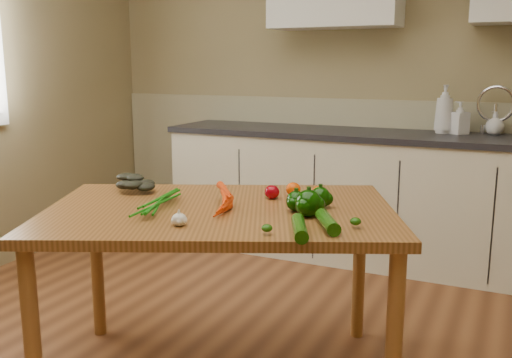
{
  "coord_description": "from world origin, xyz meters",
  "views": [
    {
      "loc": [
        1.15,
        -1.65,
        1.35
      ],
      "look_at": [
        0.09,
        0.62,
        0.85
      ],
      "focal_mm": 40.0,
      "sensor_mm": 36.0,
      "label": 1
    }
  ],
  "objects_px": {
    "soap_bottle_a": "(444,109)",
    "pepper_a": "(296,201)",
    "tomato_c": "(318,192)",
    "garlic_bulb": "(179,220)",
    "table": "(220,227)",
    "carrot_bunch": "(204,200)",
    "soap_bottle_b": "(460,118)",
    "pepper_b": "(320,197)",
    "pepper_c": "(308,203)",
    "zucchini_b": "(300,228)",
    "tomato_b": "(293,189)",
    "soap_bottle_c": "(495,123)",
    "zucchini_a": "(328,222)",
    "tomato_a": "(272,192)",
    "leafy_greens": "(135,180)"
  },
  "relations": [
    {
      "from": "pepper_a",
      "to": "tomato_b",
      "type": "relative_size",
      "value": 1.23
    },
    {
      "from": "soap_bottle_b",
      "to": "garlic_bulb",
      "type": "bearing_deg",
      "value": 23.9
    },
    {
      "from": "leafy_greens",
      "to": "zucchini_b",
      "type": "bearing_deg",
      "value": -19.29
    },
    {
      "from": "pepper_c",
      "to": "tomato_a",
      "type": "relative_size",
      "value": 1.57
    },
    {
      "from": "tomato_b",
      "to": "soap_bottle_b",
      "type": "bearing_deg",
      "value": 71.34
    },
    {
      "from": "soap_bottle_c",
      "to": "soap_bottle_b",
      "type": "bearing_deg",
      "value": -34.22
    },
    {
      "from": "leafy_greens",
      "to": "tomato_b",
      "type": "distance_m",
      "value": 0.74
    },
    {
      "from": "garlic_bulb",
      "to": "pepper_a",
      "type": "distance_m",
      "value": 0.5
    },
    {
      "from": "pepper_c",
      "to": "soap_bottle_c",
      "type": "bearing_deg",
      "value": 73.89
    },
    {
      "from": "tomato_c",
      "to": "pepper_c",
      "type": "bearing_deg",
      "value": -78.3
    },
    {
      "from": "carrot_bunch",
      "to": "tomato_c",
      "type": "distance_m",
      "value": 0.52
    },
    {
      "from": "table",
      "to": "pepper_b",
      "type": "distance_m",
      "value": 0.44
    },
    {
      "from": "soap_bottle_a",
      "to": "tomato_c",
      "type": "bearing_deg",
      "value": 86.08
    },
    {
      "from": "soap_bottle_b",
      "to": "carrot_bunch",
      "type": "height_order",
      "value": "soap_bottle_b"
    },
    {
      "from": "tomato_a",
      "to": "zucchini_a",
      "type": "height_order",
      "value": "tomato_a"
    },
    {
      "from": "garlic_bulb",
      "to": "pepper_a",
      "type": "relative_size",
      "value": 0.69
    },
    {
      "from": "soap_bottle_a",
      "to": "zucchini_a",
      "type": "xyz_separation_m",
      "value": [
        -0.13,
        -2.05,
        -0.27
      ]
    },
    {
      "from": "pepper_b",
      "to": "zucchini_b",
      "type": "relative_size",
      "value": 0.38
    },
    {
      "from": "soap_bottle_a",
      "to": "zucchini_a",
      "type": "bearing_deg",
      "value": 93.56
    },
    {
      "from": "pepper_c",
      "to": "tomato_c",
      "type": "xyz_separation_m",
      "value": [
        -0.06,
        0.31,
        -0.02
      ]
    },
    {
      "from": "zucchini_a",
      "to": "carrot_bunch",
      "type": "bearing_deg",
      "value": 172.95
    },
    {
      "from": "garlic_bulb",
      "to": "zucchini_b",
      "type": "relative_size",
      "value": 0.25
    },
    {
      "from": "tomato_b",
      "to": "tomato_c",
      "type": "bearing_deg",
      "value": -1.91
    },
    {
      "from": "tomato_c",
      "to": "zucchini_a",
      "type": "relative_size",
      "value": 0.3
    },
    {
      "from": "pepper_b",
      "to": "carrot_bunch",
      "type": "bearing_deg",
      "value": -152.98
    },
    {
      "from": "soap_bottle_b",
      "to": "carrot_bunch",
      "type": "relative_size",
      "value": 0.81
    },
    {
      "from": "tomato_c",
      "to": "zucchini_b",
      "type": "bearing_deg",
      "value": -77.75
    },
    {
      "from": "carrot_bunch",
      "to": "zucchini_b",
      "type": "distance_m",
      "value": 0.52
    },
    {
      "from": "pepper_b",
      "to": "tomato_a",
      "type": "height_order",
      "value": "pepper_b"
    },
    {
      "from": "soap_bottle_a",
      "to": "pepper_c",
      "type": "xyz_separation_m",
      "value": [
        -0.26,
        -1.92,
        -0.24
      ]
    },
    {
      "from": "tomato_b",
      "to": "soap_bottle_c",
      "type": "bearing_deg",
      "value": 65.61
    },
    {
      "from": "pepper_c",
      "to": "soap_bottle_a",
      "type": "bearing_deg",
      "value": 82.41
    },
    {
      "from": "soap_bottle_b",
      "to": "soap_bottle_c",
      "type": "bearing_deg",
      "value": 148.7
    },
    {
      "from": "pepper_b",
      "to": "zucchini_a",
      "type": "xyz_separation_m",
      "value": [
        0.13,
        -0.29,
        -0.02
      ]
    },
    {
      "from": "tomato_b",
      "to": "tomato_a",
      "type": "bearing_deg",
      "value": -123.67
    },
    {
      "from": "zucchini_a",
      "to": "tomato_c",
      "type": "bearing_deg",
      "value": 112.89
    },
    {
      "from": "tomato_a",
      "to": "pepper_a",
      "type": "bearing_deg",
      "value": -41.85
    },
    {
      "from": "tomato_c",
      "to": "garlic_bulb",
      "type": "bearing_deg",
      "value": -116.97
    },
    {
      "from": "soap_bottle_b",
      "to": "pepper_b",
      "type": "bearing_deg",
      "value": 30.7
    },
    {
      "from": "soap_bottle_a",
      "to": "zucchini_b",
      "type": "xyz_separation_m",
      "value": [
        -0.2,
        -2.17,
        -0.27
      ]
    },
    {
      "from": "pepper_a",
      "to": "tomato_a",
      "type": "xyz_separation_m",
      "value": [
        -0.17,
        0.16,
        -0.01
      ]
    },
    {
      "from": "soap_bottle_c",
      "to": "zucchini_b",
      "type": "bearing_deg",
      "value": 26.29
    },
    {
      "from": "soap_bottle_b",
      "to": "zucchini_a",
      "type": "relative_size",
      "value": 1.04
    },
    {
      "from": "table",
      "to": "tomato_a",
      "type": "distance_m",
      "value": 0.3
    },
    {
      "from": "soap_bottle_a",
      "to": "pepper_a",
      "type": "xyz_separation_m",
      "value": [
        -0.33,
        -1.86,
        -0.25
      ]
    },
    {
      "from": "table",
      "to": "carrot_bunch",
      "type": "height_order",
      "value": "carrot_bunch"
    },
    {
      "from": "soap_bottle_c",
      "to": "leafy_greens",
      "type": "bearing_deg",
      "value": 1.64
    },
    {
      "from": "carrot_bunch",
      "to": "pepper_c",
      "type": "bearing_deg",
      "value": -15.0
    },
    {
      "from": "table",
      "to": "carrot_bunch",
      "type": "distance_m",
      "value": 0.14
    },
    {
      "from": "pepper_b",
      "to": "pepper_c",
      "type": "relative_size",
      "value": 0.83
    }
  ]
}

